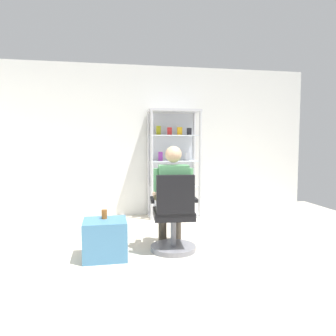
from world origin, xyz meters
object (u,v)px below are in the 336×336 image
display_cabinet_main (173,163)px  tea_glass (104,214)px  seated_shopkeeper (172,192)px  storage_crate (105,239)px  office_chair (174,220)px

display_cabinet_main → tea_glass: bearing=-122.7°
seated_shopkeeper → tea_glass: seated_shopkeeper is taller
storage_crate → tea_glass: 0.29m
seated_shopkeeper → storage_crate: bearing=-165.5°
tea_glass → display_cabinet_main: bearing=57.3°
seated_shopkeeper → tea_glass: 0.88m
seated_shopkeeper → storage_crate: (-0.84, -0.22, -0.49)m
seated_shopkeeper → tea_glass: (-0.84, -0.15, -0.21)m
display_cabinet_main → tea_glass: 2.29m
display_cabinet_main → seated_shopkeeper: size_ratio=1.47×
display_cabinet_main → office_chair: display_cabinet_main is taller
tea_glass → seated_shopkeeper: bearing=9.9°
display_cabinet_main → storage_crate: 2.41m
storage_crate → tea_glass: tea_glass is taller
display_cabinet_main → storage_crate: display_cabinet_main is taller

